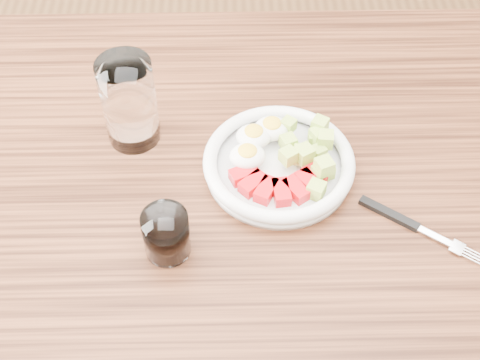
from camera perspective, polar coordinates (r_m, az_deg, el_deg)
name	(u,v)px	position (r m, az deg, el deg)	size (l,w,h in m)	color
dining_table	(246,236)	(1.07, 0.55, -4.82)	(1.50, 0.90, 0.77)	brown
bowl	(279,162)	(1.01, 3.33, 1.58)	(0.23, 0.23, 0.06)	white
fork	(406,222)	(0.99, 13.96, -3.49)	(0.17, 0.12, 0.01)	black
water_glass	(129,102)	(1.03, -9.45, 6.58)	(0.08, 0.08, 0.15)	white
coffee_glass	(166,234)	(0.92, -6.31, -4.61)	(0.06, 0.06, 0.07)	white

